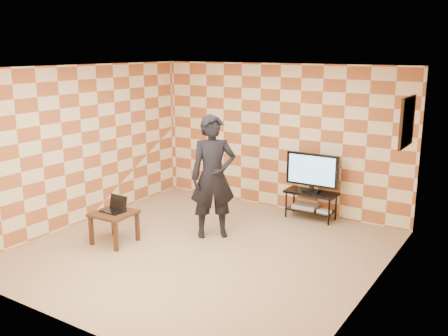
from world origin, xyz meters
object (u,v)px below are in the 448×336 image
(person, at_px, (213,177))
(tv, at_px, (312,171))
(side_table, at_px, (114,218))
(tv_stand, at_px, (311,199))

(person, bearing_deg, tv, 16.09)
(person, bearing_deg, side_table, -178.35)
(side_table, xyz_separation_m, person, (1.13, 1.08, 0.57))
(tv, xyz_separation_m, person, (-1.00, -1.62, 0.10))
(tv, height_order, side_table, tv)
(tv_stand, xyz_separation_m, side_table, (-2.13, -2.70, 0.05))
(tv_stand, distance_m, tv, 0.52)
(side_table, bearing_deg, tv_stand, 51.81)
(tv, distance_m, person, 1.90)
(side_table, distance_m, person, 1.66)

